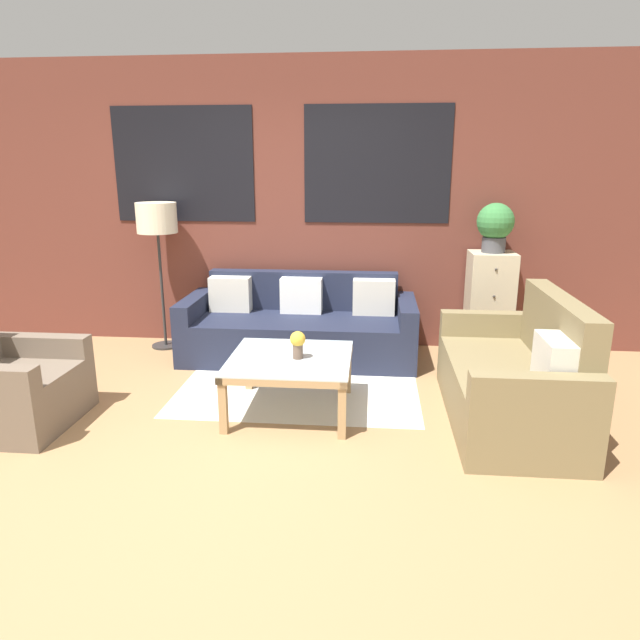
{
  "coord_description": "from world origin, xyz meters",
  "views": [
    {
      "loc": [
        0.93,
        -3.27,
        1.79
      ],
      "look_at": [
        0.51,
        1.28,
        0.55
      ],
      "focal_mm": 32.0,
      "sensor_mm": 36.0,
      "label": 1
    }
  ],
  "objects_px": {
    "coffee_table": "(290,365)",
    "armchair_corner": "(9,387)",
    "floor_lamp": "(157,224)",
    "settee_vintage": "(515,381)",
    "couch_dark": "(300,328)",
    "flower_vase": "(298,343)",
    "drawer_cabinet": "(489,305)",
    "potted_plant": "(495,225)"
  },
  "relations": [
    {
      "from": "drawer_cabinet",
      "to": "settee_vintage",
      "type": "bearing_deg",
      "value": -93.2
    },
    {
      "from": "armchair_corner",
      "to": "potted_plant",
      "type": "xyz_separation_m",
      "value": [
        3.66,
        1.9,
        0.98
      ]
    },
    {
      "from": "couch_dark",
      "to": "coffee_table",
      "type": "relative_size",
      "value": 2.46
    },
    {
      "from": "potted_plant",
      "to": "settee_vintage",
      "type": "bearing_deg",
      "value": -93.2
    },
    {
      "from": "armchair_corner",
      "to": "floor_lamp",
      "type": "xyz_separation_m",
      "value": [
        0.45,
        1.86,
        0.97
      ]
    },
    {
      "from": "flower_vase",
      "to": "coffee_table",
      "type": "bearing_deg",
      "value": 158.67
    },
    {
      "from": "floor_lamp",
      "to": "potted_plant",
      "type": "relative_size",
      "value": 3.18
    },
    {
      "from": "couch_dark",
      "to": "flower_vase",
      "type": "xyz_separation_m",
      "value": [
        0.16,
        -1.31,
        0.27
      ]
    },
    {
      "from": "flower_vase",
      "to": "drawer_cabinet",
      "type": "bearing_deg",
      "value": 42.7
    },
    {
      "from": "potted_plant",
      "to": "flower_vase",
      "type": "xyz_separation_m",
      "value": [
        -1.65,
        -1.52,
        -0.71
      ]
    },
    {
      "from": "settee_vintage",
      "to": "drawer_cabinet",
      "type": "relative_size",
      "value": 1.61
    },
    {
      "from": "settee_vintage",
      "to": "coffee_table",
      "type": "relative_size",
      "value": 1.82
    },
    {
      "from": "floor_lamp",
      "to": "flower_vase",
      "type": "xyz_separation_m",
      "value": [
        1.56,
        -1.48,
        -0.7
      ]
    },
    {
      "from": "couch_dark",
      "to": "settee_vintage",
      "type": "height_order",
      "value": "settee_vintage"
    },
    {
      "from": "drawer_cabinet",
      "to": "potted_plant",
      "type": "bearing_deg",
      "value": 90.0
    },
    {
      "from": "couch_dark",
      "to": "settee_vintage",
      "type": "relative_size",
      "value": 1.35
    },
    {
      "from": "couch_dark",
      "to": "drawer_cabinet",
      "type": "xyz_separation_m",
      "value": [
        1.8,
        0.21,
        0.22
      ]
    },
    {
      "from": "couch_dark",
      "to": "drawer_cabinet",
      "type": "height_order",
      "value": "drawer_cabinet"
    },
    {
      "from": "coffee_table",
      "to": "floor_lamp",
      "type": "height_order",
      "value": "floor_lamp"
    },
    {
      "from": "settee_vintage",
      "to": "armchair_corner",
      "type": "height_order",
      "value": "settee_vintage"
    },
    {
      "from": "coffee_table",
      "to": "armchair_corner",
      "type": "bearing_deg",
      "value": -168.4
    },
    {
      "from": "coffee_table",
      "to": "drawer_cabinet",
      "type": "height_order",
      "value": "drawer_cabinet"
    },
    {
      "from": "settee_vintage",
      "to": "armchair_corner",
      "type": "bearing_deg",
      "value": -173.85
    },
    {
      "from": "settee_vintage",
      "to": "potted_plant",
      "type": "distance_m",
      "value": 1.79
    },
    {
      "from": "coffee_table",
      "to": "floor_lamp",
      "type": "bearing_deg",
      "value": 135.86
    },
    {
      "from": "settee_vintage",
      "to": "couch_dark",
      "type": "bearing_deg",
      "value": 142.9
    },
    {
      "from": "floor_lamp",
      "to": "flower_vase",
      "type": "distance_m",
      "value": 2.27
    },
    {
      "from": "couch_dark",
      "to": "armchair_corner",
      "type": "relative_size",
      "value": 2.6
    },
    {
      "from": "couch_dark",
      "to": "coffee_table",
      "type": "height_order",
      "value": "couch_dark"
    },
    {
      "from": "couch_dark",
      "to": "floor_lamp",
      "type": "relative_size",
      "value": 1.51
    },
    {
      "from": "armchair_corner",
      "to": "flower_vase",
      "type": "relative_size",
      "value": 4.1
    },
    {
      "from": "coffee_table",
      "to": "couch_dark",
      "type": "bearing_deg",
      "value": 94.28
    },
    {
      "from": "armchair_corner",
      "to": "potted_plant",
      "type": "height_order",
      "value": "potted_plant"
    },
    {
      "from": "floor_lamp",
      "to": "flower_vase",
      "type": "height_order",
      "value": "floor_lamp"
    },
    {
      "from": "couch_dark",
      "to": "settee_vintage",
      "type": "distance_m",
      "value": 2.15
    },
    {
      "from": "couch_dark",
      "to": "floor_lamp",
      "type": "height_order",
      "value": "floor_lamp"
    },
    {
      "from": "couch_dark",
      "to": "coffee_table",
      "type": "bearing_deg",
      "value": -85.72
    },
    {
      "from": "settee_vintage",
      "to": "floor_lamp",
      "type": "relative_size",
      "value": 1.12
    },
    {
      "from": "floor_lamp",
      "to": "potted_plant",
      "type": "bearing_deg",
      "value": 0.65
    },
    {
      "from": "coffee_table",
      "to": "potted_plant",
      "type": "relative_size",
      "value": 1.95
    },
    {
      "from": "flower_vase",
      "to": "couch_dark",
      "type": "bearing_deg",
      "value": 96.85
    },
    {
      "from": "armchair_corner",
      "to": "floor_lamp",
      "type": "distance_m",
      "value": 2.15
    }
  ]
}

